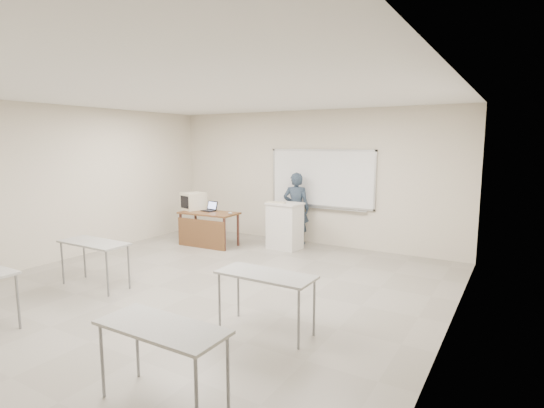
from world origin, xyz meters
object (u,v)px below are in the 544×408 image
Objects in this scene: whiteboard at (321,179)px; laptop at (210,209)px; crt_monitor at (194,201)px; mouse at (230,213)px; instructor_desk at (206,223)px; presenter at (296,208)px; podium at (285,226)px; keyboard at (276,202)px.

laptop is at bearing -151.08° from whiteboard.
crt_monitor reaches higher than mouse.
presenter is (1.60, 1.24, 0.29)m from instructor_desk.
presenter is (1.05, 1.08, 0.04)m from mouse.
whiteboard is 1.34m from podium.
laptop is 0.66m from mouse.
crt_monitor reaches higher than instructor_desk.
laptop is at bearing -176.78° from keyboard.
laptop is at bearing 13.06° from presenter.
podium is 2.43× the size of keyboard.
laptop is (0.45, 0.03, -0.14)m from crt_monitor.
presenter is at bearing -154.25° from whiteboard.
laptop is 1.60m from keyboard.
crt_monitor is at bearing -163.59° from podium.
whiteboard is 2.60m from laptop.
laptop is 2.77× the size of mouse.
keyboard is at bearing 26.60° from crt_monitor.
keyboard is (0.90, 0.43, 0.25)m from mouse.
podium is at bearing 21.25° from instructor_desk.
whiteboard reaches higher than podium.
instructor_desk is 2.72× the size of crt_monitor.
crt_monitor is 1.16× the size of keyboard.
mouse is 0.26× the size of keyboard.
laptop reaches higher than mouse.
keyboard is at bearing 60.16° from presenter.
keyboard reaches higher than laptop.
whiteboard is 1.52× the size of presenter.
presenter reaches higher than laptop.
presenter is at bearing 64.50° from mouse.
whiteboard is 5.18× the size of crt_monitor.
presenter is (-0.50, -0.24, -0.67)m from whiteboard.
instructor_desk is 1.75m from podium.
mouse is 1.03m from keyboard.
mouse is (0.55, 0.16, 0.25)m from instructor_desk.
laptop is (-1.70, -0.45, 0.30)m from podium.
mouse is at bearing 28.95° from presenter.
presenter reaches higher than instructor_desk.
presenter is at bearing 93.94° from podium.
laptop reaches higher than instructor_desk.
whiteboard is at bearing 32.46° from instructor_desk.
podium is 0.61m from presenter.
podium is at bearing -123.07° from whiteboard.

